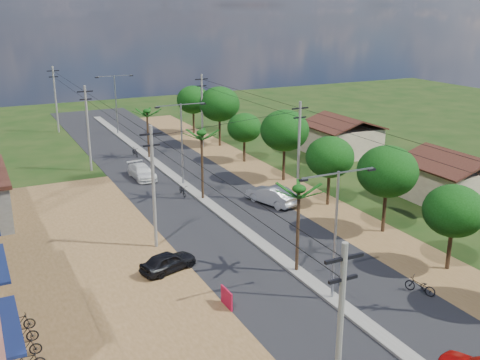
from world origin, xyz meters
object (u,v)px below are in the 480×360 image
object	(u,v)px
car_white_far	(142,172)
car_parked_dark	(168,262)
moto_rider_east	(420,286)
car_silver_mid	(272,195)
roadside_sign	(227,298)

from	to	relation	value
car_white_far	car_parked_dark	distance (m)	21.30
car_parked_dark	moto_rider_east	world-z (taller)	car_parked_dark
car_silver_mid	roadside_sign	distance (m)	18.02
car_silver_mid	car_white_far	distance (m)	14.81
moto_rider_east	roadside_sign	bearing A→B (deg)	-42.77
car_white_far	roadside_sign	bearing A→B (deg)	-98.13
roadside_sign	car_white_far	bearing A→B (deg)	82.53
roadside_sign	moto_rider_east	bearing A→B (deg)	-19.77
car_silver_mid	moto_rider_east	distance (m)	18.05
moto_rider_east	car_parked_dark	bearing A→B (deg)	-61.41
car_silver_mid	car_white_far	bearing A→B (deg)	-74.30
roadside_sign	car_parked_dark	bearing A→B (deg)	103.25
car_silver_mid	car_parked_dark	bearing A→B (deg)	16.73
car_parked_dark	moto_rider_east	xyz separation A→B (m)	(12.70, -9.68, -0.16)
car_white_far	car_parked_dark	xyz separation A→B (m)	(-4.49, -20.83, -0.03)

